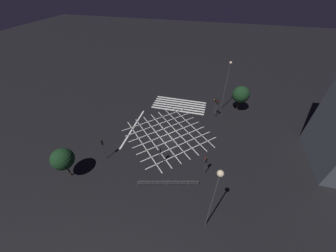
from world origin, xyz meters
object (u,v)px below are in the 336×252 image
(traffic_light_nw_main, at_px, (206,162))
(traffic_light_sw_cross, at_px, (217,105))
(street_lamp_east, at_px, (227,79))
(traffic_light_median_north, at_px, (160,153))
(street_lamp_west, at_px, (216,189))
(street_tree_near, at_px, (241,95))
(traffic_light_ne_cross, at_px, (103,145))
(street_tree_far, at_px, (63,159))
(traffic_light_sw_main, at_px, (215,103))

(traffic_light_nw_main, height_order, traffic_light_sw_cross, traffic_light_sw_cross)
(traffic_light_sw_cross, xyz_separation_m, street_lamp_east, (-1.07, -3.47, 3.89))
(traffic_light_median_north, xyz_separation_m, street_lamp_east, (-8.41, -17.62, 4.41))
(street_lamp_east, bearing_deg, street_lamp_west, 88.25)
(traffic_light_nw_main, bearing_deg, street_lamp_west, 97.57)
(street_lamp_west, bearing_deg, street_lamp_east, -91.75)
(street_lamp_east, height_order, street_lamp_west, street_lamp_east)
(street_tree_near, bearing_deg, traffic_light_nw_main, 74.44)
(traffic_light_ne_cross, height_order, street_lamp_west, street_lamp_west)
(traffic_light_median_north, height_order, street_lamp_east, street_lamp_east)
(traffic_light_median_north, bearing_deg, street_lamp_east, -25.50)
(traffic_light_median_north, xyz_separation_m, street_tree_far, (11.93, 5.30, 1.14))
(traffic_light_median_north, relative_size, street_tree_near, 0.63)
(traffic_light_median_north, xyz_separation_m, traffic_light_sw_cross, (-7.33, -14.15, 0.51))
(street_tree_far, bearing_deg, street_lamp_east, -131.58)
(traffic_light_median_north, distance_m, traffic_light_sw_cross, 15.95)
(traffic_light_sw_main, height_order, street_tree_far, street_tree_far)
(traffic_light_nw_main, xyz_separation_m, traffic_light_sw_cross, (-0.66, -14.23, 0.46))
(traffic_light_nw_main, bearing_deg, traffic_light_sw_main, -90.84)
(traffic_light_sw_main, distance_m, traffic_light_ne_cross, 21.92)
(traffic_light_median_north, height_order, street_tree_near, street_tree_near)
(traffic_light_sw_main, xyz_separation_m, street_lamp_west, (-0.76, 21.81, 4.47))
(traffic_light_nw_main, bearing_deg, street_tree_near, -105.56)
(street_lamp_east, xyz_separation_m, street_lamp_west, (0.76, 24.99, 0.77))
(traffic_light_nw_main, xyz_separation_m, traffic_light_median_north, (6.67, -0.08, -0.06))
(traffic_light_sw_main, distance_m, street_lamp_west, 22.27)
(street_lamp_east, distance_m, street_lamp_west, 25.01)
(traffic_light_sw_cross, relative_size, street_tree_far, 0.82)
(traffic_light_nw_main, distance_m, street_tree_far, 19.36)
(traffic_light_nw_main, bearing_deg, traffic_light_ne_cross, 3.63)
(traffic_light_median_north, bearing_deg, traffic_light_nw_main, -90.64)
(traffic_light_ne_cross, bearing_deg, street_lamp_west, -111.24)
(traffic_light_sw_main, bearing_deg, traffic_light_ne_cross, 44.93)
(street_tree_far, bearing_deg, street_tree_near, -135.41)
(traffic_light_sw_main, bearing_deg, traffic_light_sw_cross, 147.42)
(traffic_light_sw_cross, distance_m, street_lamp_west, 22.02)
(street_lamp_east, bearing_deg, street_tree_far, 48.42)
(traffic_light_sw_main, distance_m, traffic_light_nw_main, 14.53)
(traffic_light_ne_cross, bearing_deg, traffic_light_median_north, -83.09)
(traffic_light_sw_cross, bearing_deg, traffic_light_ne_cross, -46.41)
(street_lamp_west, xyz_separation_m, street_tree_near, (-4.06, -25.37, -3.87))
(traffic_light_sw_main, height_order, traffic_light_median_north, traffic_light_sw_main)
(traffic_light_sw_main, height_order, street_lamp_west, street_lamp_west)
(street_lamp_west, height_order, street_tree_far, street_lamp_west)
(traffic_light_median_north, height_order, street_lamp_west, street_lamp_west)
(street_lamp_west, bearing_deg, traffic_light_median_north, -43.96)
(traffic_light_sw_cross, xyz_separation_m, street_lamp_west, (-0.31, 21.52, 4.66))
(traffic_light_sw_cross, distance_m, street_lamp_east, 5.32)
(traffic_light_sw_cross, xyz_separation_m, street_tree_far, (19.27, 19.45, 0.63))
(street_tree_near, bearing_deg, traffic_light_median_north, 56.97)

